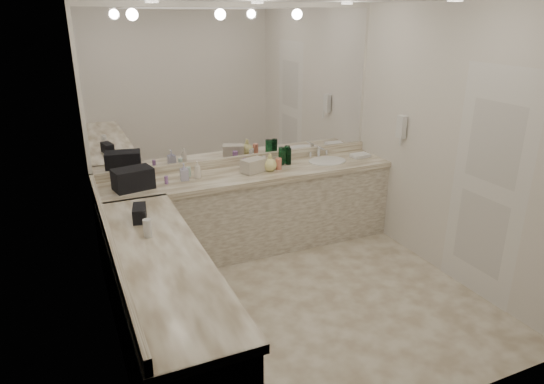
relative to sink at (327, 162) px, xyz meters
name	(u,v)px	position (x,y,z in m)	size (l,w,h in m)	color
floor	(300,301)	(-0.95, -1.20, -0.90)	(3.20, 3.20, 0.00)	beige
wall_back	(239,129)	(-0.95, 0.30, 0.41)	(3.20, 0.02, 2.60)	silver
wall_left	(101,194)	(-2.55, -1.20, 0.41)	(0.02, 3.00, 2.60)	silver
wall_right	(451,146)	(0.65, -1.20, 0.41)	(0.02, 3.00, 2.60)	silver
vanity_back_base	(251,213)	(-0.95, 0.00, -0.48)	(3.20, 0.60, 0.84)	silver
vanity_back_top	(251,175)	(-0.95, -0.01, -0.03)	(3.20, 0.64, 0.06)	#F0E5CA
vanity_left_base	(162,313)	(-2.25, -1.50, -0.48)	(0.60, 2.40, 0.84)	silver
vanity_left_top	(159,259)	(-2.24, -1.50, -0.03)	(0.64, 2.42, 0.06)	#F0E5CA
backsplash_back	(241,160)	(-0.95, 0.28, 0.05)	(3.20, 0.04, 0.10)	#F0E5CA
backsplash_left	(110,239)	(-2.53, -1.20, 0.05)	(0.04, 3.00, 0.10)	#F0E5CA
mirror_back	(239,85)	(-0.95, 0.29, 0.88)	(3.12, 0.01, 1.55)	white
mirror_left	(94,128)	(-2.54, -1.20, 0.88)	(0.01, 2.92, 1.55)	white
sink	(327,162)	(0.00, 0.00, 0.00)	(0.44, 0.44, 0.03)	white
faucet	(318,151)	(0.00, 0.21, 0.07)	(0.24, 0.16, 0.14)	silver
wall_phone	(401,127)	(0.61, -0.50, 0.46)	(0.06, 0.10, 0.24)	white
door	(488,187)	(0.64, -1.70, 0.16)	(0.02, 0.82, 2.10)	white
black_toiletry_bag	(133,179)	(-2.17, -0.04, 0.11)	(0.36, 0.23, 0.21)	black
black_bag_spill	(140,213)	(-2.25, -0.82, 0.07)	(0.10, 0.22, 0.12)	black
cream_cosmetic_case	(253,166)	(-0.92, -0.03, 0.08)	(0.25, 0.15, 0.14)	beige
hand_towel	(360,156)	(0.44, -0.01, 0.02)	(0.22, 0.14, 0.04)	white
lotion_left	(147,228)	(-2.25, -1.17, 0.08)	(0.06, 0.06, 0.14)	white
soap_bottle_a	(197,170)	(-1.52, 0.02, 0.10)	(0.07, 0.07, 0.18)	white
soap_bottle_b	(184,172)	(-1.66, 0.01, 0.09)	(0.08, 0.08, 0.18)	silver
soap_bottle_c	(270,162)	(-0.74, -0.05, 0.10)	(0.15, 0.15, 0.19)	#F0E88E
green_bottle_0	(281,156)	(-0.53, 0.10, 0.10)	(0.07, 0.07, 0.20)	#124926
green_bottle_1	(287,155)	(-0.45, 0.12, 0.11)	(0.06, 0.06, 0.20)	#124926
green_bottle_2	(288,156)	(-0.46, 0.08, 0.10)	(0.06, 0.06, 0.19)	#124926
amenity_bottle_0	(279,164)	(-0.63, -0.04, 0.07)	(0.07, 0.07, 0.12)	#E57F66
amenity_bottle_1	(264,161)	(-0.74, 0.12, 0.06)	(0.04, 0.04, 0.12)	white
amenity_bottle_2	(268,164)	(-0.72, 0.04, 0.05)	(0.05, 0.05, 0.09)	white
amenity_bottle_3	(246,164)	(-0.95, 0.12, 0.06)	(0.06, 0.06, 0.11)	#9966B2
amenity_bottle_4	(189,172)	(-1.59, 0.12, 0.05)	(0.05, 0.05, 0.10)	silver
amenity_bottle_5	(166,180)	(-1.85, -0.02, 0.04)	(0.04, 0.04, 0.08)	#9966B2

